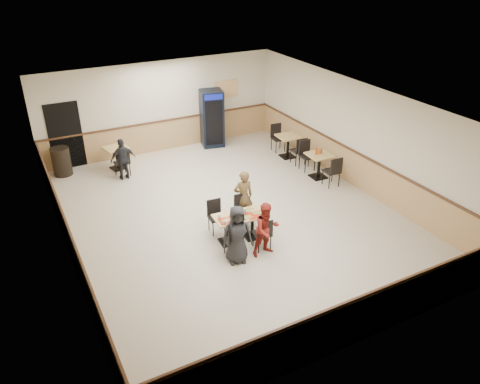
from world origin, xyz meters
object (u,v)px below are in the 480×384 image
diner_woman_right (267,229)px  pepsi_cooler (212,118)px  diner_man_opposite (243,197)px  side_table_near (319,162)px  back_table (117,154)px  diner_woman_left (237,235)px  trash_bin (62,161)px  lone_diner (123,159)px  main_table (240,223)px  side_table_far (288,143)px

diner_woman_right → pepsi_cooler: bearing=75.2°
diner_man_opposite → side_table_near: (3.19, 1.16, -0.20)m
back_table → diner_woman_right: bearing=-73.8°
diner_woman_left → pepsi_cooler: size_ratio=0.70×
diner_woman_left → trash_bin: diner_woman_left is taller
diner_woman_right → pepsi_cooler: size_ratio=0.66×
lone_diner → side_table_near: 5.82m
main_table → diner_woman_right: bearing=-67.6°
main_table → diner_woman_left: diner_woman_left is taller
diner_woman_right → back_table: bearing=105.8°
diner_woman_left → lone_diner: (-1.06, 5.24, -0.05)m
diner_man_opposite → side_table_near: bearing=-152.7°
trash_bin → side_table_far: bearing=-17.0°
lone_diner → pepsi_cooler: size_ratio=0.65×
main_table → side_table_near: 4.11m
diner_woman_left → diner_man_opposite: bearing=71.7°
main_table → back_table: bearing=110.8°
back_table → trash_bin: bearing=167.6°
lone_diner → back_table: bearing=-91.4°
side_table_far → pepsi_cooler: pepsi_cooler is taller
lone_diner → back_table: lone_diner is taller
side_table_near → trash_bin: (-6.78, 3.80, -0.07)m
diner_woman_left → trash_bin: 6.93m
main_table → back_table: 5.54m
side_table_near → side_table_far: (0.02, 1.72, -0.01)m
diner_man_opposite → back_table: diner_man_opposite is taller
diner_woman_left → diner_woman_right: bearing=9.6°
diner_woman_left → diner_woman_right: size_ratio=1.06×
side_table_near → trash_bin: bearing=150.7°
pepsi_cooler → main_table: bearing=-96.3°
diner_woman_right → main_table: bearing=107.2°
diner_woman_left → back_table: (-1.06, 6.05, -0.21)m
side_table_far → diner_man_opposite: bearing=-138.1°
diner_man_opposite → lone_diner: diner_man_opposite is taller
diner_woman_left → side_table_near: 4.87m
pepsi_cooler → trash_bin: bearing=-167.2°
lone_diner → side_table_far: (5.20, -0.92, -0.14)m
diner_woman_right → diner_man_opposite: bearing=81.5°
main_table → trash_bin: (-3.12, 5.68, -0.01)m
diner_man_opposite → diner_woman_left: bearing=64.6°
trash_bin → back_table: bearing=-12.4°
main_table → diner_woman_right: size_ratio=1.00×
main_table → lone_diner: size_ratio=1.02×
back_table → pepsi_cooler: 3.51m
diner_woman_right → diner_man_opposite: 1.51m
lone_diner → side_table_far: 5.28m
back_table → main_table: bearing=-74.0°
lone_diner → trash_bin: lone_diner is taller
main_table → side_table_near: bearing=32.0°
lone_diner → pepsi_cooler: pepsi_cooler is taller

